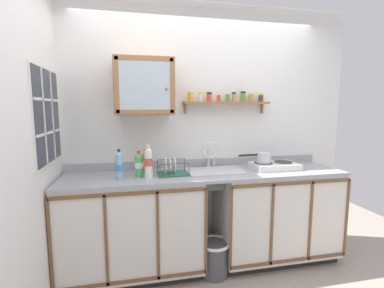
{
  "coord_description": "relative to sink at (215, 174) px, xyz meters",
  "views": [
    {
      "loc": [
        -0.69,
        -2.22,
        1.6
      ],
      "look_at": [
        -0.12,
        0.42,
        1.24
      ],
      "focal_mm": 25.71,
      "sensor_mm": 36.0,
      "label": 1
    }
  ],
  "objects": [
    {
      "name": "backsplash",
      "position": [
        -0.09,
        0.25,
        0.07
      ],
      "size": [
        2.72,
        0.02,
        0.08
      ],
      "primitive_type": "cube",
      "color": "#9EA3A8",
      "rests_on": "countertop"
    },
    {
      "name": "window",
      "position": [
        -1.46,
        -0.14,
        0.59
      ],
      "size": [
        0.03,
        0.69,
        0.79
      ],
      "color": "#262D38"
    },
    {
      "name": "hot_plate_stove",
      "position": [
        0.63,
        -0.03,
        0.07
      ],
      "size": [
        0.47,
        0.29,
        0.07
      ],
      "color": "silver",
      "rests_on": "countertop"
    },
    {
      "name": "sink",
      "position": [
        0.0,
        0.0,
        0.0
      ],
      "size": [
        0.56,
        0.41,
        0.43
      ],
      "color": "silver",
      "rests_on": "countertop"
    },
    {
      "name": "floor",
      "position": [
        -0.09,
        -0.34,
        -0.94
      ],
      "size": [
        5.76,
        5.76,
        0.0
      ],
      "primitive_type": "plane",
      "color": "#9E9384",
      "rests_on": "ground"
    },
    {
      "name": "side_wall_left",
      "position": [
        -1.49,
        -0.64,
        0.4
      ],
      "size": [
        0.05,
        3.4,
        2.66
      ],
      "primitive_type": "cube",
      "color": "white",
      "rests_on": "ground"
    },
    {
      "name": "bottle_opaque_white_1",
      "position": [
        -0.66,
        -0.13,
        0.17
      ],
      "size": [
        0.07,
        0.07,
        0.3
      ],
      "color": "white",
      "rests_on": "countertop"
    },
    {
      "name": "trash_bin",
      "position": [
        -0.06,
        -0.2,
        -0.76
      ],
      "size": [
        0.31,
        0.31,
        0.33
      ],
      "color": "#4C4C51",
      "rests_on": "ground"
    },
    {
      "name": "wall_cabinet",
      "position": [
        -0.67,
        0.1,
        0.85
      ],
      "size": [
        0.54,
        0.35,
        0.52
      ],
      "color": "#996B42"
    },
    {
      "name": "countertop",
      "position": [
        -0.09,
        -0.04,
        0.02
      ],
      "size": [
        2.72,
        0.62,
        0.03
      ],
      "primitive_type": "cube",
      "color": "#9EA3A8",
      "rests_on": "lower_cabinet_run"
    },
    {
      "name": "saucepan",
      "position": [
        0.51,
        -0.01,
        0.16
      ],
      "size": [
        0.36,
        0.16,
        0.1
      ],
      "color": "silver",
      "rests_on": "hot_plate_stove"
    },
    {
      "name": "spice_shelf",
      "position": [
        0.18,
        0.19,
        0.73
      ],
      "size": [
        0.92,
        0.14,
        0.23
      ],
      "color": "#996B42"
    },
    {
      "name": "lower_cabinet_run",
      "position": [
        -0.81,
        -0.03,
        -0.46
      ],
      "size": [
        1.29,
        0.6,
        0.94
      ],
      "color": "black",
      "rests_on": "ground"
    },
    {
      "name": "bottle_juice_amber_3",
      "position": [
        -0.68,
        0.07,
        0.14
      ],
      "size": [
        0.07,
        0.07,
        0.23
      ],
      "color": "gold",
      "rests_on": "countertop"
    },
    {
      "name": "dish_rack",
      "position": [
        -0.44,
        -0.04,
        0.07
      ],
      "size": [
        0.29,
        0.24,
        0.17
      ],
      "color": "#26664C",
      "rests_on": "countertop"
    },
    {
      "name": "bottle_soda_green_0",
      "position": [
        -0.74,
        -0.06,
        0.14
      ],
      "size": [
        0.08,
        0.08,
        0.24
      ],
      "color": "#4CB266",
      "rests_on": "countertop"
    },
    {
      "name": "bottle_water_blue_2",
      "position": [
        -0.91,
        -0.12,
        0.15
      ],
      "size": [
        0.06,
        0.06,
        0.27
      ],
      "color": "#8CB7E0",
      "rests_on": "countertop"
    },
    {
      "name": "lower_cabinet_run_right",
      "position": [
        0.66,
        -0.03,
        -0.46
      ],
      "size": [
        1.24,
        0.6,
        0.94
      ],
      "color": "black",
      "rests_on": "ground"
    },
    {
      "name": "back_wall",
      "position": [
        -0.09,
        0.28,
        0.41
      ],
      "size": [
        3.36,
        0.07,
        2.66
      ],
      "color": "white",
      "rests_on": "ground"
    }
  ]
}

